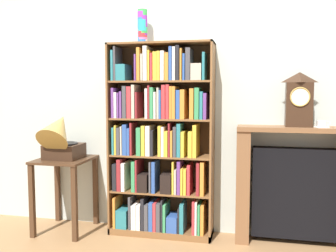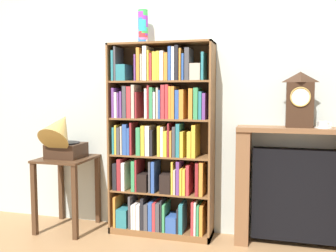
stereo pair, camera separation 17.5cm
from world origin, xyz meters
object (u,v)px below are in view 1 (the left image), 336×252
Objects in this scene: mantel_clock at (299,100)px; teacup_with_saucer at (322,124)px; bookshelf at (160,144)px; gramophone at (60,136)px; cup_stack at (142,27)px; side_table_left at (65,177)px; fireplace_mantel at (294,187)px.

teacup_with_saucer is at bearing 0.72° from mantel_clock.
bookshelf reaches higher than gramophone.
cup_stack is at bearing 169.33° from bookshelf.
gramophone reaches higher than side_table_left.
cup_stack is 1.28m from gramophone.
cup_stack reaches higher than mantel_clock.
bookshelf is 2.53× the size of side_table_left.
teacup_with_saucer is at bearing 3.14° from side_table_left.
fireplace_mantel is 2.23× the size of mantel_clock.
fireplace_mantel is at bearing 1.96° from bookshelf.
mantel_clock is at bearing 5.33° from gramophone.
cup_stack is 1.61m from side_table_left.
bookshelf reaches higher than fireplace_mantel.
teacup_with_saucer is at bearing -6.06° from fireplace_mantel.
gramophone is at bearing -175.04° from teacup_with_saucer.
gramophone is at bearing -90.00° from side_table_left.
bookshelf is 5.76× the size of cup_stack.
gramophone is at bearing -163.95° from cup_stack.
gramophone reaches higher than teacup_with_saucer.
side_table_left is 2.28m from mantel_clock.
gramophone is 3.66× the size of teacup_with_saucer.
gramophone reaches higher than fireplace_mantel.
side_table_left is at bearing -169.34° from cup_stack.
mantel_clock is 0.28m from teacup_with_saucer.
cup_stack is at bearing 179.39° from mantel_clock.
mantel_clock is at bearing 0.80° from bookshelf.
bookshelf is at bearing -178.04° from fireplace_mantel.
mantel_clock is at bearing -179.28° from teacup_with_saucer.
bookshelf reaches higher than teacup_with_saucer.
side_table_left is at bearing -176.86° from teacup_with_saucer.
teacup_with_saucer is (0.19, 0.00, -0.21)m from mantel_clock.
bookshelf is 1.30m from mantel_clock.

